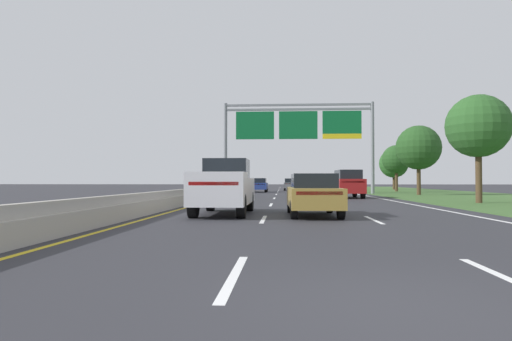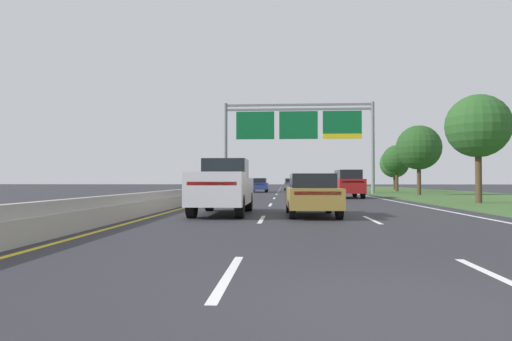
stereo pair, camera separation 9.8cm
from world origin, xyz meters
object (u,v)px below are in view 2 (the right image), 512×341
(roadside_tree_near, at_px, (478,126))
(roadside_tree_distant, at_px, (394,163))
(car_blue_left_lane_sedan, at_px, (259,185))
(pickup_truck_white, at_px, (223,187))
(roadside_tree_far, at_px, (397,159))
(car_grey_centre_lane_sedan, at_px, (291,184))
(overhead_sign_gantry, at_px, (298,129))
(roadside_tree_mid, at_px, (419,148))
(car_gold_centre_lane_sedan, at_px, (312,194))
(car_red_right_lane_suv, at_px, (348,183))

(roadside_tree_near, relative_size, roadside_tree_distant, 1.08)
(car_blue_left_lane_sedan, bearing_deg, pickup_truck_white, -178.89)
(pickup_truck_white, bearing_deg, roadside_tree_distant, -20.63)
(roadside_tree_far, bearing_deg, car_grey_centre_lane_sedan, 157.97)
(roadside_tree_distant, bearing_deg, pickup_truck_white, -110.77)
(car_grey_centre_lane_sedan, bearing_deg, pickup_truck_white, 175.95)
(overhead_sign_gantry, xyz_separation_m, roadside_tree_distant, (14.35, 20.46, -2.72))
(roadside_tree_mid, bearing_deg, roadside_tree_near, -93.47)
(car_grey_centre_lane_sedan, distance_m, roadside_tree_mid, 21.24)
(car_grey_centre_lane_sedan, height_order, car_gold_centre_lane_sedan, same)
(roadside_tree_near, bearing_deg, car_red_right_lane_suv, 130.21)
(car_gold_centre_lane_sedan, relative_size, roadside_tree_near, 0.70)
(car_gold_centre_lane_sedan, bearing_deg, car_red_right_lane_suv, -13.77)
(pickup_truck_white, bearing_deg, roadside_tree_far, -23.16)
(pickup_truck_white, xyz_separation_m, car_blue_left_lane_sedan, (-0.44, 32.89, -0.26))
(overhead_sign_gantry, bearing_deg, pickup_truck_white, -97.88)
(overhead_sign_gantry, bearing_deg, car_red_right_lane_suv, -72.07)
(roadside_tree_near, bearing_deg, car_gold_centre_lane_sedan, -136.09)
(roadside_tree_distant, bearing_deg, car_grey_centre_lane_sedan, -156.73)
(car_red_right_lane_suv, relative_size, car_blue_left_lane_sedan, 1.08)
(overhead_sign_gantry, xyz_separation_m, roadside_tree_mid, (10.73, -3.61, -2.20))
(roadside_tree_near, xyz_separation_m, roadside_tree_far, (2.03, 27.19, -0.66))
(car_grey_centre_lane_sedan, bearing_deg, roadside_tree_near, -161.70)
(roadside_tree_near, distance_m, roadside_tree_mid, 14.56)
(overhead_sign_gantry, distance_m, roadside_tree_mid, 11.53)
(car_blue_left_lane_sedan, xyz_separation_m, roadside_tree_mid, (14.96, -9.16, 3.46))
(roadside_tree_distant, bearing_deg, car_gold_centre_lane_sedan, -106.89)
(car_gold_centre_lane_sedan, distance_m, roadside_tree_distant, 50.69)
(roadside_tree_far, bearing_deg, pickup_truck_white, -113.30)
(car_grey_centre_lane_sedan, xyz_separation_m, car_blue_left_lane_sedan, (-3.71, -8.52, 0.00))
(car_red_right_lane_suv, bearing_deg, car_grey_centre_lane_sedan, 7.45)
(car_gold_centre_lane_sedan, relative_size, roadside_tree_distant, 0.76)
(roadside_tree_mid, bearing_deg, car_blue_left_lane_sedan, 148.53)
(car_grey_centre_lane_sedan, bearing_deg, car_gold_centre_lane_sedan, -179.31)
(roadside_tree_mid, bearing_deg, pickup_truck_white, -121.45)
(car_gold_centre_lane_sedan, relative_size, roadside_tree_mid, 0.71)
(overhead_sign_gantry, bearing_deg, car_blue_left_lane_sedan, 127.32)
(roadside_tree_near, relative_size, roadside_tree_far, 1.15)
(car_blue_left_lane_sedan, distance_m, roadside_tree_far, 16.76)
(overhead_sign_gantry, height_order, pickup_truck_white, overhead_sign_gantry)
(roadside_tree_mid, distance_m, roadside_tree_distant, 24.34)
(car_red_right_lane_suv, height_order, car_grey_centre_lane_sedan, car_red_right_lane_suv)
(pickup_truck_white, bearing_deg, overhead_sign_gantry, -7.74)
(car_grey_centre_lane_sedan, relative_size, roadside_tree_near, 0.70)
(overhead_sign_gantry, relative_size, roadside_tree_far, 2.73)
(car_gold_centre_lane_sedan, bearing_deg, roadside_tree_distant, -18.52)
(car_blue_left_lane_sedan, relative_size, roadside_tree_distant, 0.76)
(roadside_tree_near, relative_size, roadside_tree_mid, 1.00)
(car_red_right_lane_suv, height_order, car_gold_centre_lane_sedan, car_red_right_lane_suv)
(car_red_right_lane_suv, distance_m, car_gold_centre_lane_sedan, 17.85)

